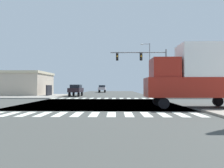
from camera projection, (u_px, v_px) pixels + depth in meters
name	position (u px, v px, depth m)	size (l,w,h in m)	color
ground	(100.00, 103.00, 18.46)	(90.00, 90.00, 0.05)	#424440
sidewalk_corner_ne	(189.00, 96.00, 30.20)	(12.00, 12.00, 0.14)	gray
sidewalk_corner_nw	(25.00, 96.00, 30.71)	(12.00, 12.00, 0.14)	gray
crosswalk_near	(86.00, 114.00, 11.16)	(13.50, 2.00, 0.01)	white
crosswalk_far	(103.00, 98.00, 25.76)	(13.50, 2.00, 0.01)	white
traffic_signal_mast	(144.00, 62.00, 25.22)	(7.39, 0.55, 6.48)	gray
street_lamp	(148.00, 65.00, 34.51)	(1.78, 0.32, 9.32)	gray
bank_building	(4.00, 84.00, 34.06)	(16.84, 8.21, 4.13)	#BCAC97
sedan_crossing_2	(76.00, 89.00, 31.38)	(1.80, 4.30, 1.88)	black
sedan_queued_3	(102.00, 88.00, 49.46)	(1.80, 4.30, 1.88)	black
box_truck_trailing_1	(195.00, 74.00, 14.84)	(7.20, 2.40, 4.85)	black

